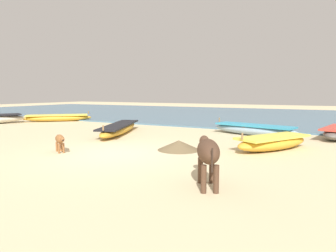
{
  "coord_description": "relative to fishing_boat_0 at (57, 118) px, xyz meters",
  "views": [
    {
      "loc": [
        5.53,
        -7.02,
        1.85
      ],
      "look_at": [
        0.39,
        2.75,
        0.6
      ],
      "focal_mm": 31.41,
      "sensor_mm": 36.0,
      "label": 1
    }
  ],
  "objects": [
    {
      "name": "sea_water",
      "position": [
        9.7,
        10.79,
        -0.2
      ],
      "size": [
        60.0,
        20.0,
        0.08
      ],
      "primitive_type": "cube",
      "color": "slate",
      "rests_on": "ground"
    },
    {
      "name": "calf_near_brown",
      "position": [
        8.06,
        -7.08,
        0.16
      ],
      "size": [
        0.79,
        0.59,
        0.56
      ],
      "rotation": [
        0.0,
        0.0,
        5.73
      ],
      "color": "brown",
      "rests_on": "ground"
    },
    {
      "name": "ground",
      "position": [
        9.7,
        -6.47,
        -0.24
      ],
      "size": [
        80.0,
        80.0,
        0.0
      ],
      "primitive_type": "plane",
      "color": "beige"
    },
    {
      "name": "debris_pile_0",
      "position": [
        11.15,
        -5.0,
        -0.09
      ],
      "size": [
        1.43,
        1.43,
        0.32
      ],
      "primitive_type": "cone",
      "rotation": [
        0.0,
        0.0,
        6.25
      ],
      "color": "brown",
      "rests_on": "ground"
    },
    {
      "name": "fishing_boat_2",
      "position": [
        13.86,
        -3.56,
        0.01
      ],
      "size": [
        2.35,
        3.11,
        0.66
      ],
      "rotation": [
        0.0,
        0.0,
        4.18
      ],
      "color": "gold",
      "rests_on": "ground"
    },
    {
      "name": "fishing_boat_0",
      "position": [
        0.0,
        0.0,
        0.0
      ],
      "size": [
        3.73,
        3.57,
        0.64
      ],
      "rotation": [
        0.0,
        0.0,
        0.75
      ],
      "color": "gold",
      "rests_on": "ground"
    },
    {
      "name": "cow_adult_dark",
      "position": [
        13.29,
        -8.14,
        0.45
      ],
      "size": [
        0.92,
        1.4,
        0.96
      ],
      "rotation": [
        0.0,
        0.0,
        2.04
      ],
      "color": "#4C3323",
      "rests_on": "ground"
    },
    {
      "name": "fishing_boat_6",
      "position": [
        7.09,
        -2.8,
        -0.01
      ],
      "size": [
        2.62,
        4.85,
        0.63
      ],
      "rotation": [
        0.0,
        0.0,
        5.09
      ],
      "color": "gold",
      "rests_on": "ground"
    },
    {
      "name": "fishing_boat_1",
      "position": [
        12.63,
        -0.47,
        0.01
      ],
      "size": [
        3.99,
        1.93,
        0.67
      ],
      "rotation": [
        0.0,
        0.0,
        2.88
      ],
      "color": "#8CA5B7",
      "rests_on": "ground"
    }
  ]
}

